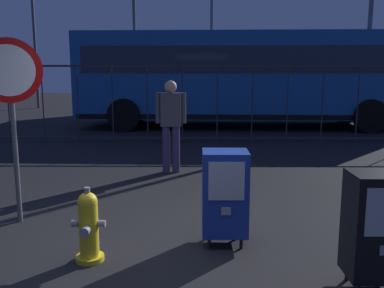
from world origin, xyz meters
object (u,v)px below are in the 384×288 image
(newspaper_box_primary, at_px, (225,193))
(bus_near, at_px, (243,74))
(stop_sign, at_px, (11,92))
(newspaper_box_secondary, at_px, (377,225))
(pedestrian, at_px, (171,121))
(bus_far, at_px, (254,73))
(street_light_near_left, at_px, (34,26))
(fire_hydrant, at_px, (89,227))
(street_light_near_right, at_px, (134,16))
(street_light_far_right, at_px, (212,30))

(newspaper_box_primary, distance_m, bus_near, 9.78)
(stop_sign, bearing_deg, newspaper_box_secondary, -23.48)
(pedestrian, xyz_separation_m, bus_far, (2.96, 11.06, 0.76))
(pedestrian, bearing_deg, newspaper_box_secondary, -65.02)
(bus_far, distance_m, street_light_near_left, 10.66)
(newspaper_box_primary, bearing_deg, fire_hydrant, -162.42)
(stop_sign, distance_m, bus_far, 14.46)
(stop_sign, distance_m, bus_near, 9.72)
(bus_near, distance_m, bus_far, 4.81)
(newspaper_box_secondary, height_order, bus_near, bus_near)
(fire_hydrant, bearing_deg, pedestrian, 80.91)
(stop_sign, xyz_separation_m, street_light_near_right, (-0.37, 13.25, 2.45))
(fire_hydrant, distance_m, street_light_far_right, 17.34)
(fire_hydrant, distance_m, pedestrian, 3.81)
(newspaper_box_primary, distance_m, newspaper_box_secondary, 1.54)
(fire_hydrant, xyz_separation_m, bus_near, (2.58, 10.06, 1.36))
(bus_far, bearing_deg, fire_hydrant, -104.92)
(street_light_near_right, height_order, street_light_far_right, street_light_near_right)
(bus_near, height_order, street_light_far_right, street_light_far_right)
(bus_near, bearing_deg, street_light_near_right, 135.76)
(street_light_near_left, relative_size, street_light_far_right, 1.05)
(fire_hydrant, xyz_separation_m, street_light_far_right, (1.79, 16.91, 3.37))
(newspaper_box_primary, bearing_deg, bus_far, 81.29)
(bus_near, relative_size, street_light_near_left, 1.59)
(stop_sign, relative_size, bus_near, 0.21)
(newspaper_box_secondary, distance_m, street_light_near_left, 20.02)
(bus_far, bearing_deg, stop_sign, -110.33)
(stop_sign, height_order, bus_near, bus_near)
(street_light_near_right, xyz_separation_m, street_light_far_right, (3.30, 2.57, -0.33))
(bus_near, relative_size, bus_far, 1.00)
(pedestrian, distance_m, street_light_near_left, 15.36)
(bus_far, xyz_separation_m, street_light_near_left, (-10.21, 2.16, 2.18))
(pedestrian, relative_size, bus_far, 0.16)
(street_light_near_left, bearing_deg, street_light_far_right, -0.14)
(fire_hydrant, bearing_deg, newspaper_box_primary, 17.58)
(fire_hydrant, height_order, street_light_near_right, street_light_near_right)
(newspaper_box_secondary, bearing_deg, fire_hydrant, 168.55)
(newspaper_box_primary, height_order, street_light_near_left, street_light_near_left)
(newspaper_box_secondary, relative_size, bus_near, 0.10)
(newspaper_box_primary, xyz_separation_m, stop_sign, (-2.49, 0.66, 1.03))
(pedestrian, bearing_deg, newspaper_box_primary, -76.96)
(fire_hydrant, relative_size, stop_sign, 0.33)
(bus_far, distance_m, street_light_near_right, 5.60)
(newspaper_box_primary, height_order, newspaper_box_secondary, same)
(newspaper_box_secondary, xyz_separation_m, bus_near, (0.01, 10.58, 1.14))
(bus_near, distance_m, street_light_far_right, 7.18)
(newspaper_box_primary, height_order, pedestrian, pedestrian)
(stop_sign, relative_size, bus_far, 0.21)
(pedestrian, bearing_deg, street_light_far_right, 84.84)
(newspaper_box_secondary, xyz_separation_m, street_light_far_right, (-0.78, 17.43, 3.15))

